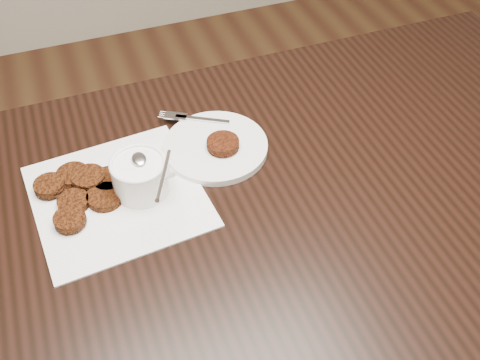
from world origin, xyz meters
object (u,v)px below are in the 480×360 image
(table, at_px, (273,328))
(sauce_ramekin, at_px, (137,162))
(plate_with_patty, at_px, (216,144))
(napkin, at_px, (118,196))

(table, distance_m, sauce_ramekin, 0.52)
(table, xyz_separation_m, sauce_ramekin, (-0.21, 0.15, 0.45))
(sauce_ramekin, distance_m, plate_with_patty, 0.18)
(plate_with_patty, bearing_deg, sauce_ramekin, -160.17)
(sauce_ramekin, bearing_deg, napkin, 179.36)
(sauce_ramekin, bearing_deg, plate_with_patty, 19.83)
(table, height_order, sauce_ramekin, sauce_ramekin)
(table, bearing_deg, plate_with_patty, 103.64)
(napkin, height_order, sauce_ramekin, sauce_ramekin)
(plate_with_patty, bearing_deg, napkin, -164.43)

